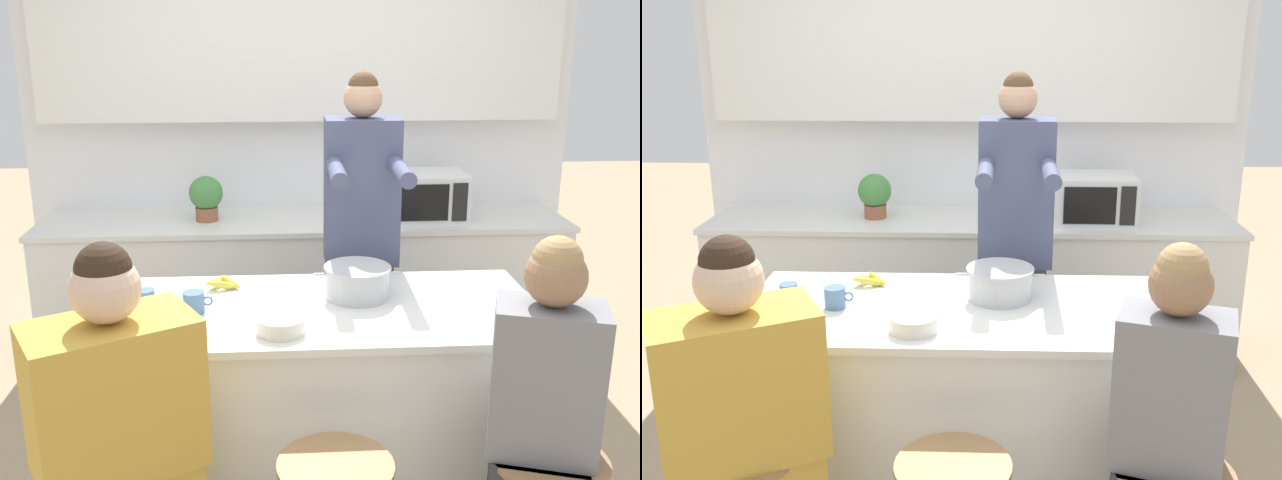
% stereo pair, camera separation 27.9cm
% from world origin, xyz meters
% --- Properties ---
extents(wall_back, '(3.37, 0.22, 2.70)m').
position_xyz_m(wall_back, '(0.00, 1.82, 1.54)').
color(wall_back, white).
rests_on(wall_back, ground_plane).
extents(back_counter, '(3.13, 0.63, 0.89)m').
position_xyz_m(back_counter, '(0.00, 1.52, 0.45)').
color(back_counter, white).
rests_on(back_counter, ground_plane).
extents(kitchen_island, '(1.72, 0.78, 0.94)m').
position_xyz_m(kitchen_island, '(0.00, 0.00, 0.47)').
color(kitchen_island, black).
rests_on(kitchen_island, ground_plane).
extents(person_cooking, '(0.35, 0.60, 1.80)m').
position_xyz_m(person_cooking, '(0.23, 0.61, 0.91)').
color(person_cooking, '#383842').
rests_on(person_cooking, ground_plane).
extents(person_wrapped_blanket, '(0.57, 0.49, 1.41)m').
position_xyz_m(person_wrapped_blanket, '(-0.67, -0.63, 0.66)').
color(person_wrapped_blanket, gold).
rests_on(person_wrapped_blanket, ground_plane).
extents(person_seated_near, '(0.39, 0.34, 1.40)m').
position_xyz_m(person_seated_near, '(0.67, -0.63, 0.65)').
color(person_seated_near, '#333338').
rests_on(person_seated_near, ground_plane).
extents(cooking_pot, '(0.36, 0.27, 0.13)m').
position_xyz_m(cooking_pot, '(0.15, 0.10, 1.00)').
color(cooking_pot, '#B7BABC').
rests_on(cooking_pot, kitchen_island).
extents(fruit_bowl, '(0.18, 0.18, 0.06)m').
position_xyz_m(fruit_bowl, '(-0.16, -0.24, 0.97)').
color(fruit_bowl, silver).
rests_on(fruit_bowl, kitchen_island).
extents(coffee_cup_near, '(0.10, 0.07, 0.10)m').
position_xyz_m(coffee_cup_near, '(-0.67, -0.03, 0.99)').
color(coffee_cup_near, '#4C7099').
rests_on(coffee_cup_near, kitchen_island).
extents(coffee_cup_far, '(0.12, 0.08, 0.08)m').
position_xyz_m(coffee_cup_far, '(-0.49, -0.03, 0.98)').
color(coffee_cup_far, '#4C7099').
rests_on(coffee_cup_far, kitchen_island).
extents(banana_bunch, '(0.16, 0.12, 0.05)m').
position_xyz_m(banana_bunch, '(-0.40, 0.23, 0.96)').
color(banana_bunch, yellow).
rests_on(banana_bunch, kitchen_island).
extents(microwave, '(0.47, 0.36, 0.28)m').
position_xyz_m(microwave, '(0.71, 1.48, 1.03)').
color(microwave, white).
rests_on(microwave, back_counter).
extents(potted_plant, '(0.20, 0.20, 0.27)m').
position_xyz_m(potted_plant, '(-0.58, 1.52, 1.04)').
color(potted_plant, '#93563D').
rests_on(potted_plant, back_counter).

